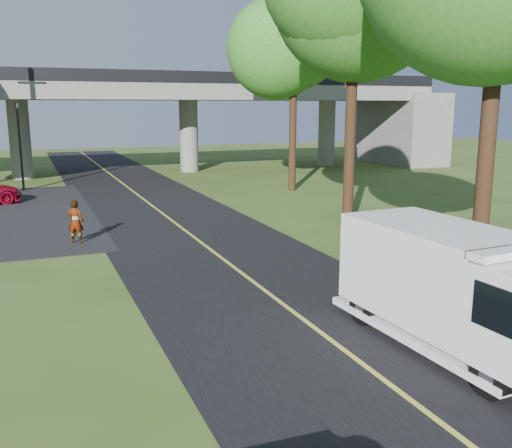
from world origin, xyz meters
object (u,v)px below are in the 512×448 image
step_van (457,286)px  pedestrian (75,222)px  tree_right_far (298,47)px  traffic_signal (19,137)px

step_van → pedestrian: size_ratio=3.74×
tree_right_far → step_van: size_ratio=1.80×
step_van → traffic_signal: bearing=103.8°
traffic_signal → step_van: traffic_signal is taller
traffic_signal → tree_right_far: (15.21, -6.16, 5.10)m
traffic_signal → pedestrian: size_ratio=3.18×
traffic_signal → step_van: bearing=-73.6°
traffic_signal → tree_right_far: size_ratio=0.47×
step_van → pedestrian: (-6.49, 12.78, -0.56)m
step_van → pedestrian: 14.34m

